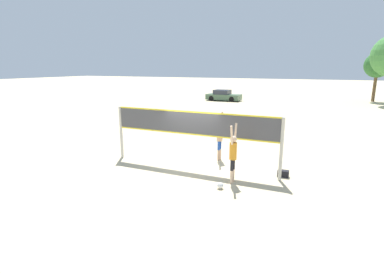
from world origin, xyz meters
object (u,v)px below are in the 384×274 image
Objects in this scene: player_blocker at (220,135)px; gear_bag at (283,174)px; volleyball at (220,185)px; volleyball_net at (192,128)px; player_spiker at (233,152)px; parked_car_near at (223,96)px; tree_left_cluster at (377,65)px.

gear_bag is at bearing 70.34° from player_blocker.
gear_bag is (1.93, 2.19, 0.02)m from volleyball.
volleyball_net is at bearing -25.23° from player_blocker.
volleyball is at bearing 163.77° from player_spiker.
gear_bag reaches higher than volleyball.
parked_car_near is at bearing 113.43° from gear_bag.
player_blocker is at bearing 109.79° from volleyball.
volleyball is 35.76m from tree_left_cluster.
volleyball_net reaches higher than gear_bag.
tree_left_cluster is (8.37, 33.67, 3.27)m from player_spiker.
player_spiker is 0.38× the size of tree_left_cluster.
volleyball is (-0.22, -0.77, -1.09)m from player_spiker.
volleyball_net is at bearing -107.85° from tree_left_cluster.
parked_car_near is (-9.12, 27.70, 0.50)m from volleyball.
volleyball_net is 1.26× the size of tree_left_cluster.
player_spiker is at bearing -24.73° from volleyball_net.
volleyball_net reaches higher than player_spiker.
tree_left_cluster is (10.52, 32.68, 2.72)m from volleyball_net.
parked_car_near is (-7.92, 24.39, -0.58)m from player_blocker.
player_blocker is 5.24× the size of gear_bag.
player_blocker is at bearing 64.77° from volleyball_net.
gear_bag is 0.07× the size of tree_left_cluster.
parked_car_near is 19.34m from tree_left_cluster.
gear_bag is (1.71, 1.43, -1.08)m from player_spiker.
player_spiker is 1.36m from volleyball.
volleyball is 29.16m from parked_car_near.
volleyball_net is 3.38× the size of player_blocker.
volleyball_net is at bearing 137.59° from volleyball.
player_spiker is 28.51m from parked_car_near.
volleyball_net is 34.44m from tree_left_cluster.
volleyball_net reaches higher than volleyball.
player_spiker is at bearing -103.97° from tree_left_cluster.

